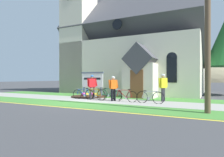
% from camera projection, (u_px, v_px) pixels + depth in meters
% --- Properties ---
extents(ground, '(140.00, 140.00, 0.00)m').
position_uv_depth(ground, '(111.00, 97.00, 15.69)').
color(ground, '#3D3D3F').
extents(sidewalk_slab, '(32.00, 2.70, 0.01)m').
position_uv_depth(sidewalk_slab, '(93.00, 100.00, 13.60)').
color(sidewalk_slab, '#99968E').
rests_on(sidewalk_slab, ground).
extents(grass_verge, '(32.00, 2.19, 0.01)m').
position_uv_depth(grass_verge, '(70.00, 104.00, 11.42)').
color(grass_verge, '#427F33').
rests_on(grass_verge, ground).
extents(church_lawn, '(24.00, 2.53, 0.01)m').
position_uv_depth(church_lawn, '(110.00, 97.00, 15.92)').
color(church_lawn, '#427F33').
rests_on(church_lawn, ground).
extents(curb_paint_stripe, '(28.00, 0.16, 0.01)m').
position_uv_depth(curb_paint_stripe, '(55.00, 107.00, 10.32)').
color(curb_paint_stripe, yellow).
rests_on(curb_paint_stripe, ground).
extents(church_building, '(13.56, 10.09, 13.21)m').
position_uv_depth(church_building, '(129.00, 48.00, 20.66)').
color(church_building, beige).
rests_on(church_building, ground).
extents(church_sign, '(2.01, 0.23, 1.99)m').
position_uv_depth(church_sign, '(92.00, 80.00, 15.97)').
color(church_sign, slate).
rests_on(church_sign, ground).
extents(flower_bed, '(2.69, 2.69, 0.34)m').
position_uv_depth(flower_bed, '(89.00, 96.00, 15.48)').
color(flower_bed, '#382319').
rests_on(flower_bed, ground).
extents(bicycle_red, '(1.72, 0.26, 0.81)m').
position_uv_depth(bicycle_red, '(95.00, 94.00, 13.42)').
color(bicycle_red, black).
rests_on(bicycle_red, ground).
extents(bicycle_white, '(1.82, 0.23, 0.82)m').
position_uv_depth(bicycle_white, '(109.00, 94.00, 13.56)').
color(bicycle_white, black).
rests_on(bicycle_white, ground).
extents(bicycle_black, '(1.74, 0.08, 0.82)m').
position_uv_depth(bicycle_black, '(83.00, 94.00, 13.87)').
color(bicycle_black, black).
rests_on(bicycle_black, ground).
extents(bicycle_silver, '(1.71, 0.09, 0.77)m').
position_uv_depth(bicycle_silver, '(150.00, 97.00, 11.62)').
color(bicycle_silver, black).
rests_on(bicycle_silver, ground).
extents(bicycle_orange, '(1.73, 0.09, 0.82)m').
position_uv_depth(bicycle_orange, '(125.00, 96.00, 12.41)').
color(bicycle_orange, black).
rests_on(bicycle_orange, ground).
extents(cyclist_in_yellow_jersey, '(0.43, 0.64, 1.61)m').
position_uv_depth(cyclist_in_yellow_jersey, '(113.00, 87.00, 12.80)').
color(cyclist_in_yellow_jersey, black).
rests_on(cyclist_in_yellow_jersey, ground).
extents(cyclist_in_orange_jersey, '(0.52, 0.58, 1.70)m').
position_uv_depth(cyclist_in_orange_jersey, '(92.00, 85.00, 13.90)').
color(cyclist_in_orange_jersey, '#2D2D33').
rests_on(cyclist_in_orange_jersey, ground).
extents(cyclist_in_red_jersey, '(0.46, 0.67, 1.75)m').
position_uv_depth(cyclist_in_red_jersey, '(163.00, 85.00, 12.56)').
color(cyclist_in_red_jersey, '#2D2D33').
rests_on(cyclist_in_red_jersey, ground).
extents(distant_hill, '(70.10, 37.07, 20.56)m').
position_uv_depth(distant_hill, '(169.00, 81.00, 88.28)').
color(distant_hill, '#847A5B').
rests_on(distant_hill, ground).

